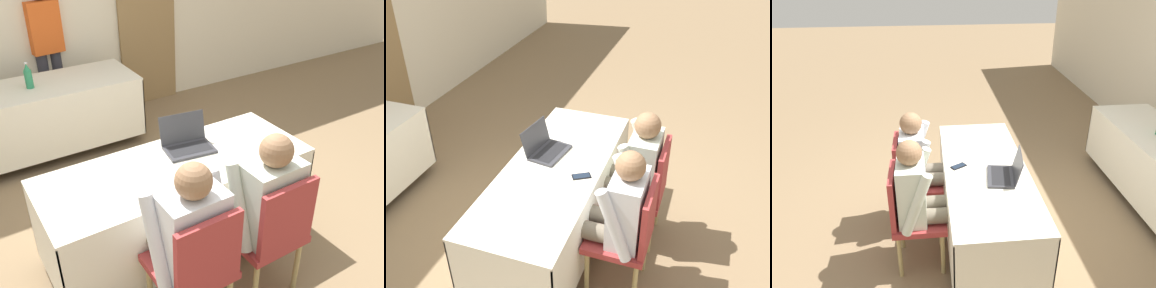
# 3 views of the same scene
# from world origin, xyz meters

# --- Properties ---
(ground_plane) EXTENTS (24.00, 24.00, 0.00)m
(ground_plane) POSITION_xyz_m (0.00, 0.00, 0.00)
(ground_plane) COLOR #846B4C
(conference_table_near) EXTENTS (1.90, 0.73, 0.74)m
(conference_table_near) POSITION_xyz_m (0.00, 0.00, 0.56)
(conference_table_near) COLOR silver
(conference_table_near) RESTS_ON ground_plane
(laptop) EXTENTS (0.38, 0.32, 0.23)m
(laptop) POSITION_xyz_m (0.17, 0.14, 0.79)
(laptop) COLOR #333338
(laptop) RESTS_ON conference_table_near
(cell_phone) EXTENTS (0.13, 0.16, 0.01)m
(cell_phone) POSITION_xyz_m (-0.05, -0.24, 0.75)
(cell_phone) COLOR black
(cell_phone) RESTS_ON conference_table_near
(paper_beside_laptop) EXTENTS (0.30, 0.35, 0.00)m
(paper_beside_laptop) POSITION_xyz_m (-0.44, -0.08, 0.74)
(paper_beside_laptop) COLOR white
(paper_beside_laptop) RESTS_ON conference_table_near
(chair_near_left) EXTENTS (0.44, 0.44, 0.92)m
(chair_near_left) POSITION_xyz_m (-0.28, -0.67, 0.52)
(chair_near_left) COLOR tan
(chair_near_left) RESTS_ON ground_plane
(chair_near_right) EXTENTS (0.44, 0.44, 0.92)m
(chair_near_right) POSITION_xyz_m (0.28, -0.67, 0.52)
(chair_near_right) COLOR tan
(chair_near_right) RESTS_ON ground_plane
(person_checkered_shirt) EXTENTS (0.50, 0.52, 1.18)m
(person_checkered_shirt) POSITION_xyz_m (-0.28, -0.57, 0.67)
(person_checkered_shirt) COLOR #665B4C
(person_checkered_shirt) RESTS_ON ground_plane
(person_white_shirt) EXTENTS (0.50, 0.52, 1.18)m
(person_white_shirt) POSITION_xyz_m (0.28, -0.57, 0.67)
(person_white_shirt) COLOR #665B4C
(person_white_shirt) RESTS_ON ground_plane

